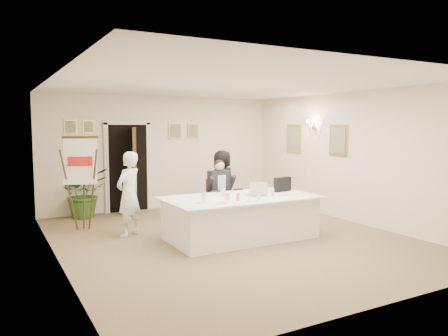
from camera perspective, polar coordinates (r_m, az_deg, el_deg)
name	(u,v)px	position (r m, az deg, el deg)	size (l,w,h in m)	color
floor	(231,238)	(8.17, 0.86, -9.13)	(7.00, 7.00, 0.00)	brown
ceiling	(231,85)	(7.94, 0.89, 10.81)	(6.00, 7.00, 0.02)	white
wall_back	(162,153)	(11.11, -8.08, 2.01)	(6.00, 0.10, 2.80)	beige
wall_front	(385,186)	(5.21, 20.27, -2.17)	(6.00, 0.10, 2.80)	beige
wall_left	(56,171)	(6.97, -21.11, -0.34)	(0.10, 7.00, 2.80)	beige
wall_right	(352,157)	(9.77, 16.37, 1.37)	(0.10, 7.00, 2.80)	beige
doorway	(130,169)	(10.69, -12.14, -0.12)	(1.14, 0.86, 2.20)	black
pictures_back_wall	(131,135)	(10.81, -12.03, 4.23)	(3.40, 0.06, 0.80)	gold
pictures_right_wall	(314,139)	(10.61, 11.71, 3.68)	(0.06, 2.20, 0.80)	gold
wall_sconce	(312,125)	(10.56, 11.46, 5.57)	(0.20, 0.30, 0.24)	#C97C40
conference_table	(241,217)	(8.08, 2.23, -6.44)	(2.80, 1.49, 0.78)	white
seated_man	(220,192)	(9.07, -0.51, -3.20)	(0.60, 0.64, 1.39)	black
flip_chart	(82,188)	(9.05, -18.06, -2.50)	(0.66, 0.51, 1.83)	#3D2513
standing_man	(129,194)	(8.36, -12.32, -3.35)	(0.58, 0.38, 1.59)	white
standing_woman	(222,182)	(10.19, -0.21, -1.90)	(0.74, 0.48, 1.51)	black
potted_palm	(84,193)	(10.37, -17.83, -3.10)	(1.01, 0.88, 1.13)	#2A5A1E
laptop	(255,188)	(8.18, 4.09, -2.60)	(0.35, 0.36, 0.28)	#B7BABC
laptop_bag	(282,184)	(8.73, 7.64, -2.12)	(0.40, 0.11, 0.28)	black
paper_stack	(288,194)	(8.32, 8.37, -3.37)	(0.29, 0.21, 0.03)	white
plate_left	(202,203)	(7.36, -2.92, -4.55)	(0.20, 0.20, 0.01)	white
plate_mid	(222,203)	(7.29, -0.29, -4.63)	(0.20, 0.20, 0.01)	white
plate_near	(252,201)	(7.54, 3.69, -4.30)	(0.23, 0.23, 0.01)	white
glass_a	(204,197)	(7.58, -2.67, -3.77)	(0.06, 0.06, 0.14)	silver
glass_b	(259,196)	(7.72, 4.58, -3.61)	(0.06, 0.06, 0.14)	silver
glass_c	(272,193)	(8.06, 6.35, -3.24)	(0.07, 0.07, 0.14)	silver
glass_d	(223,192)	(8.09, -0.11, -3.17)	(0.07, 0.07, 0.14)	silver
oj_glass	(238,197)	(7.58, 1.83, -3.81)	(0.07, 0.07, 0.13)	orange
steel_jug	(227,197)	(7.62, 0.45, -3.83)	(0.09, 0.09, 0.11)	silver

